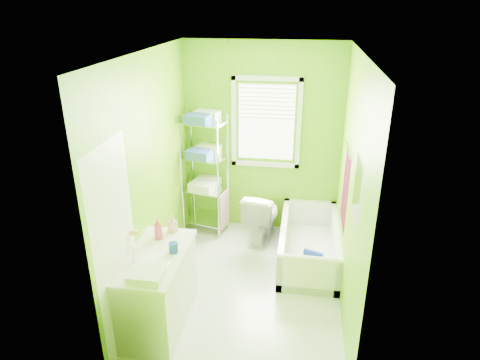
# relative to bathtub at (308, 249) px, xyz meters

# --- Properties ---
(ground) EXTENTS (2.90, 2.90, 0.00)m
(ground) POSITION_rel_bathtub_xyz_m (-0.69, -0.65, -0.16)
(ground) COLOR silver
(ground) RESTS_ON ground
(room_envelope) EXTENTS (2.14, 2.94, 2.62)m
(room_envelope) POSITION_rel_bathtub_xyz_m (-0.69, -0.65, 1.39)
(room_envelope) COLOR #62A207
(room_envelope) RESTS_ON ground
(window) EXTENTS (0.92, 0.05, 1.22)m
(window) POSITION_rel_bathtub_xyz_m (-0.64, 0.77, 1.46)
(window) COLOR white
(window) RESTS_ON ground
(door) EXTENTS (0.09, 0.80, 2.00)m
(door) POSITION_rel_bathtub_xyz_m (-1.73, -1.65, 0.84)
(door) COLOR white
(door) RESTS_ON ground
(right_wall_decor) EXTENTS (0.04, 1.48, 1.17)m
(right_wall_decor) POSITION_rel_bathtub_xyz_m (0.34, -0.67, 1.16)
(right_wall_decor) COLOR #460816
(right_wall_decor) RESTS_ON ground
(bathtub) EXTENTS (0.71, 1.53, 0.49)m
(bathtub) POSITION_rel_bathtub_xyz_m (0.00, 0.00, 0.00)
(bathtub) COLOR white
(bathtub) RESTS_ON ground
(toilet) EXTENTS (0.53, 0.77, 0.72)m
(toilet) POSITION_rel_bathtub_xyz_m (-0.63, 0.41, 0.21)
(toilet) COLOR white
(toilet) RESTS_ON ground
(vanity) EXTENTS (0.55, 1.07, 1.03)m
(vanity) POSITION_rel_bathtub_xyz_m (-1.48, -1.39, 0.27)
(vanity) COLOR silver
(vanity) RESTS_ON ground
(wire_shelf_unit) EXTENTS (0.63, 0.51, 1.71)m
(wire_shelf_unit) POSITION_rel_bathtub_xyz_m (-1.43, 0.56, 0.89)
(wire_shelf_unit) COLOR silver
(wire_shelf_unit) RESTS_ON ground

